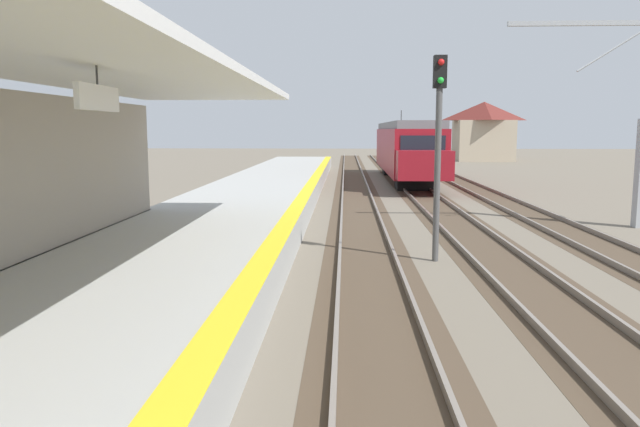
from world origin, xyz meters
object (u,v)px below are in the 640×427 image
Objects in this scene: approaching_train at (406,148)px; rail_signal_post at (438,137)px; catenary_pylon_far_side at (637,123)px; distant_trackside_house at (483,130)px.

rail_signal_post is (-1.65, -24.75, 1.02)m from approaching_train.
catenary_pylon_far_side is at bearing 37.34° from rail_signal_post.
distant_trackside_house is (11.11, 27.43, 1.16)m from approaching_train.
distant_trackside_house is (5.18, 46.39, -0.27)m from catenary_pylon_far_side.
approaching_train is at bearing -112.05° from distant_trackside_house.
approaching_train is 24.82m from rail_signal_post.
catenary_pylon_far_side is at bearing -72.64° from approaching_train.
distant_trackside_house is at bearing 83.63° from catenary_pylon_far_side.
rail_signal_post is at bearing -142.66° from catenary_pylon_far_side.
rail_signal_post is 0.79× the size of distant_trackside_house.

